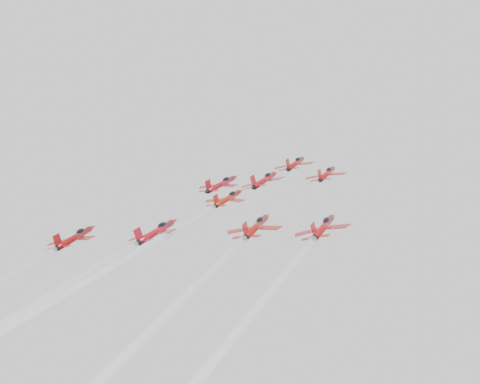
% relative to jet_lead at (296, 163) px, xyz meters
% --- Properties ---
extents(jet_lead, '(10.05, 13.18, 7.33)m').
position_rel_jet_lead_xyz_m(jet_lead, '(0.00, 0.00, 0.00)').
color(jet_lead, maroon).
extents(jet_row2_left, '(10.16, 13.32, 7.41)m').
position_rel_jet_lead_xyz_m(jet_row2_left, '(-13.41, -12.51, -6.22)').
color(jet_row2_left, '#A40F1D').
extents(jet_row2_center, '(10.49, 13.76, 7.65)m').
position_rel_jet_lead_xyz_m(jet_row2_center, '(-2.70, -12.69, -6.30)').
color(jet_row2_center, '#AF101C').
extents(jet_row2_right, '(9.09, 11.92, 6.63)m').
position_rel_jet_lead_xyz_m(jet_row2_right, '(11.50, -12.63, -6.29)').
color(jet_row2_right, '#AA1010').
extents(jet_center, '(9.12, 89.03, 45.05)m').
position_rel_jet_lead_xyz_m(jet_center, '(-5.84, -64.21, -31.99)').
color(jet_center, '#AE2010').
extents(jet_rear_right, '(9.81, 95.73, 48.45)m').
position_rel_jet_lead_xyz_m(jet_rear_right, '(8.50, -85.75, -42.69)').
color(jet_rear_right, '#A7170F').
extents(jet_rear_farright, '(9.28, 90.58, 45.84)m').
position_rel_jet_lead_xyz_m(jet_rear_farright, '(20.94, -85.81, -42.73)').
color(jet_rear_farright, '#B01014').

